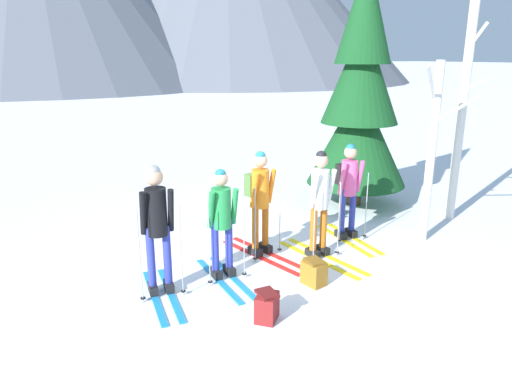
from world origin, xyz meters
name	(u,v)px	position (x,y,z in m)	size (l,w,h in m)	color
ground_plane	(262,262)	(0.00, 0.00, 0.00)	(400.00, 400.00, 0.00)	white
skier_in_black	(157,224)	(-1.70, -0.29, 1.01)	(0.61, 1.61, 1.81)	#1E84D1
skier_in_green	(222,220)	(-0.75, -0.21, 0.89)	(0.61, 1.57, 1.64)	#1E84D1
skier_in_orange	(260,198)	(0.11, 0.31, 0.97)	(0.79, 1.82, 1.73)	red
skier_in_white	(320,200)	(0.92, -0.20, 0.96)	(0.64, 1.82, 1.75)	yellow
skier_in_pink	(348,186)	(1.82, 0.27, 0.97)	(0.61, 1.61, 1.71)	yellow
pine_tree_near	(360,98)	(3.18, 1.81, 2.31)	(2.09, 2.09, 5.05)	#51381E
birch_tree_tall	(465,84)	(4.33, 0.20, 2.64)	(0.23, 0.57, 5.26)	silver
birch_tree_slender	(432,151)	(2.98, -0.43, 1.61)	(0.95, 0.81, 3.09)	silver
backpack_on_snow_front	(314,272)	(0.32, -0.99, 0.19)	(0.31, 0.37, 0.38)	#99661E
backpack_on_snow_beside	(267,306)	(-0.71, -1.53, 0.19)	(0.39, 0.40, 0.38)	maroon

